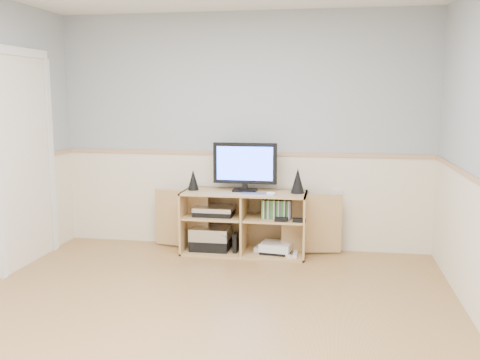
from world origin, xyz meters
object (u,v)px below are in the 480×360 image
(game_consoles, at_px, (275,248))
(keyboard, at_px, (258,194))
(media_cabinet, at_px, (245,221))
(monitor, at_px, (245,165))

(game_consoles, bearing_deg, keyboard, -143.14)
(media_cabinet, bearing_deg, keyboard, -50.81)
(media_cabinet, bearing_deg, game_consoles, -11.82)
(media_cabinet, xyz_separation_m, game_consoles, (0.33, -0.07, -0.26))
(media_cabinet, distance_m, monitor, 0.59)
(game_consoles, bearing_deg, media_cabinet, 168.18)
(monitor, height_order, game_consoles, monitor)
(media_cabinet, relative_size, keyboard, 6.16)
(media_cabinet, relative_size, monitor, 3.03)
(keyboard, bearing_deg, monitor, 127.28)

